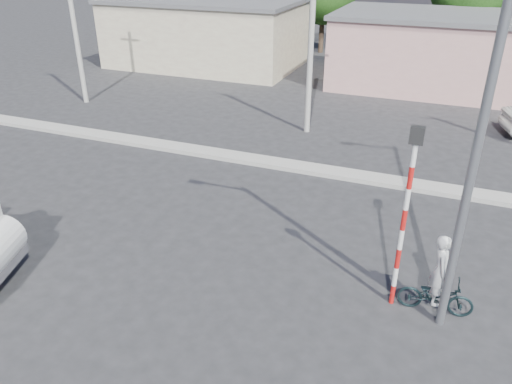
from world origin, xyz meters
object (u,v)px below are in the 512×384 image
at_px(cyclist, 439,281).
at_px(traffic_pole, 406,206).
at_px(bicycle, 435,296).
at_px(streetlight, 476,106).

xyz_separation_m(cyclist, traffic_pole, (-0.93, -0.05, 1.74)).
xyz_separation_m(bicycle, cyclist, (0.00, 0.00, 0.42)).
bearing_deg(cyclist, bicycle, -0.00).
height_order(bicycle, streetlight, streetlight).
distance_m(traffic_pole, streetlight, 2.56).
xyz_separation_m(traffic_pole, streetlight, (0.94, -0.30, 2.37)).
bearing_deg(bicycle, traffic_pole, 89.08).
distance_m(bicycle, streetlight, 4.54).
bearing_deg(cyclist, traffic_pole, 89.08).
xyz_separation_m(bicycle, streetlight, (0.01, -0.35, 4.53)).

